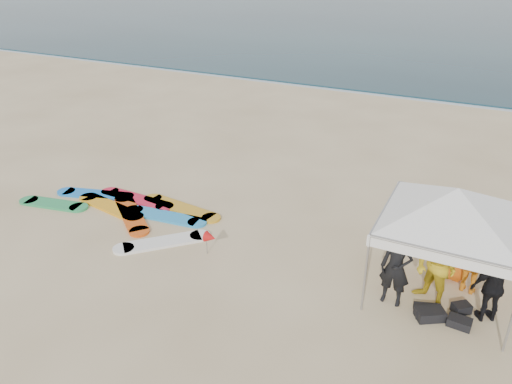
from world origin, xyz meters
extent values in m
plane|color=beige|center=(0.00, 0.00, 0.00)|extent=(120.00, 120.00, 0.00)
cube|color=#0C2633|center=(0.00, 60.00, 0.04)|extent=(160.00, 84.00, 0.08)
cube|color=silver|center=(0.00, 18.20, 0.00)|extent=(160.00, 1.20, 0.01)
imported|color=black|center=(3.63, 1.28, 0.88)|extent=(0.66, 0.45, 1.76)
imported|color=gold|center=(4.39, 1.56, 0.96)|extent=(1.18, 1.13, 1.91)
imported|color=#CD6B12|center=(5.07, 2.44, 0.86)|extent=(1.21, 0.84, 1.72)
imported|color=black|center=(5.51, 1.59, 0.81)|extent=(1.02, 0.80, 1.61)
imported|color=#D65F13|center=(4.65, 2.78, 0.86)|extent=(0.93, 0.69, 1.73)
cylinder|color=#A5A5A8|center=(3.13, 3.46, 0.91)|extent=(0.05, 0.05, 1.82)
cylinder|color=#A5A5A8|center=(3.13, 0.74, 0.91)|extent=(0.05, 0.05, 1.82)
cube|color=white|center=(4.50, 0.74, 1.70)|extent=(2.83, 0.02, 0.24)
cube|color=white|center=(4.50, 3.46, 1.70)|extent=(2.83, 0.02, 0.24)
cube|color=white|center=(3.13, 2.10, 1.70)|extent=(0.02, 2.83, 0.24)
pyramid|color=white|center=(4.50, 2.10, 2.55)|extent=(3.86, 3.86, 0.73)
cylinder|color=#A5A5A8|center=(-0.90, 1.13, 0.30)|extent=(0.02, 0.02, 0.60)
cone|color=red|center=(-0.78, 1.13, 0.50)|extent=(0.28, 0.28, 0.28)
cube|color=black|center=(4.47, 1.08, 0.11)|extent=(0.67, 0.60, 0.22)
cube|color=black|center=(5.04, 1.11, 0.09)|extent=(0.48, 0.34, 0.18)
cube|color=black|center=(4.39, 1.19, 0.08)|extent=(0.60, 0.54, 0.16)
cube|color=black|center=(5.02, 1.58, 0.10)|extent=(0.44, 0.43, 0.20)
cube|color=#299756|center=(-6.34, 1.34, 0.04)|extent=(1.78, 0.85, 0.07)
cube|color=#278FD5|center=(-2.94, 2.18, 0.04)|extent=(2.08, 0.74, 0.07)
cube|color=orange|center=(-4.70, 1.95, 0.04)|extent=(2.13, 0.90, 0.07)
cube|color=white|center=(-2.18, 1.03, 0.04)|extent=(1.77, 1.78, 0.07)
cube|color=gold|center=(-2.81, 2.81, 0.04)|extent=(2.27, 0.80, 0.07)
cube|color=#D95012|center=(-3.87, 1.86, 0.04)|extent=(1.98, 1.75, 0.07)
cube|color=blue|center=(-5.68, 2.39, 0.04)|extent=(2.03, 1.05, 0.07)
cube|color=red|center=(-4.34, 2.69, 0.04)|extent=(2.12, 0.60, 0.07)
camera|label=1|loc=(4.84, -7.72, 6.86)|focal=35.00mm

